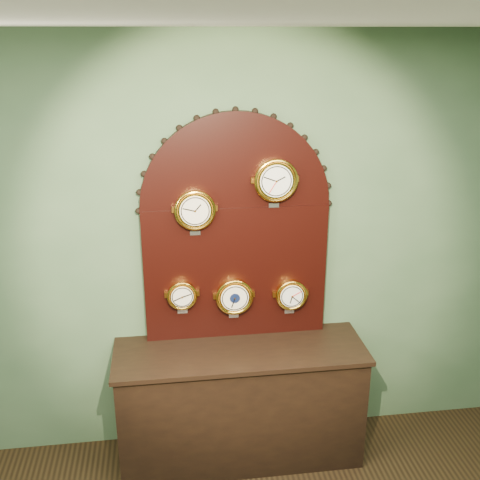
{
  "coord_description": "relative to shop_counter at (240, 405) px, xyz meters",
  "views": [
    {
      "loc": [
        -0.45,
        -1.03,
        2.78
      ],
      "look_at": [
        0.0,
        2.25,
        1.58
      ],
      "focal_mm": 43.4,
      "sensor_mm": 36.0,
      "label": 1
    }
  ],
  "objects": [
    {
      "name": "roman_clock",
      "position": [
        -0.26,
        0.15,
        1.34
      ],
      "size": [
        0.26,
        0.08,
        0.31
      ],
      "color": "gold",
      "rests_on": "display_board"
    },
    {
      "name": "shop_counter",
      "position": [
        0.0,
        0.0,
        0.0
      ],
      "size": [
        1.6,
        0.5,
        0.8
      ],
      "primitive_type": "cube",
      "color": "black",
      "rests_on": "ground_plane"
    },
    {
      "name": "wall_back",
      "position": [
        0.0,
        0.27,
        1.0
      ],
      "size": [
        4.0,
        0.0,
        4.0
      ],
      "primitive_type": "plane",
      "rotation": [
        1.57,
        0.0,
        0.0
      ],
      "color": "#456142",
      "rests_on": "ground"
    },
    {
      "name": "ceiling",
      "position": [
        0.0,
        -2.23,
        2.4
      ],
      "size": [
        5.0,
        5.0,
        0.0
      ],
      "primitive_type": "plane",
      "rotation": [
        3.14,
        0.0,
        0.0
      ],
      "color": "white",
      "rests_on": "wall_back"
    },
    {
      "name": "arabic_clock",
      "position": [
        0.24,
        0.15,
        1.51
      ],
      "size": [
        0.27,
        0.08,
        0.32
      ],
      "color": "gold",
      "rests_on": "display_board"
    },
    {
      "name": "tide_clock",
      "position": [
        0.36,
        0.15,
        0.73
      ],
      "size": [
        0.21,
        0.08,
        0.26
      ],
      "color": "gold",
      "rests_on": "display_board"
    },
    {
      "name": "barometer",
      "position": [
        -0.02,
        0.15,
        0.74
      ],
      "size": [
        0.25,
        0.08,
        0.3
      ],
      "color": "gold",
      "rests_on": "display_board"
    },
    {
      "name": "hygrometer",
      "position": [
        -0.36,
        0.15,
        0.77
      ],
      "size": [
        0.19,
        0.08,
        0.25
      ],
      "color": "gold",
      "rests_on": "display_board"
    },
    {
      "name": "display_board",
      "position": [
        0.0,
        0.22,
        1.23
      ],
      "size": [
        1.26,
        0.06,
        1.53
      ],
      "color": "black",
      "rests_on": "shop_counter"
    }
  ]
}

